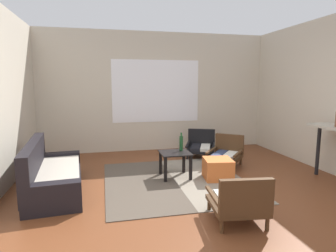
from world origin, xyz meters
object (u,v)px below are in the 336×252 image
ottoman_orange (218,169)px  armchair_corner (226,152)px  armchair_by_window (201,145)px  armchair_striped_foreground (239,201)px  couch (51,176)px  glass_bottle (181,143)px  coffee_table (175,158)px

ottoman_orange → armchair_corner: bearing=56.4°
armchair_by_window → ottoman_orange: armchair_by_window is taller
armchair_striped_foreground → armchair_corner: (0.81, 2.12, 0.00)m
couch → ottoman_orange: size_ratio=4.08×
armchair_corner → ottoman_orange: bearing=-123.6°
armchair_striped_foreground → glass_bottle: 1.82m
coffee_table → glass_bottle: bearing=40.4°
couch → armchair_corner: size_ratio=2.16×
armchair_by_window → glass_bottle: (-0.77, -1.17, 0.32)m
armchair_by_window → glass_bottle: bearing=-123.3°
glass_bottle → couch: bearing=-171.5°
coffee_table → armchair_striped_foreground: (0.30, -1.68, -0.07)m
armchair_striped_foreground → couch: bearing=145.9°
glass_bottle → armchair_corner: bearing=18.8°
couch → armchair_striped_foreground: 2.65m
couch → armchair_striped_foreground: couch is taller
armchair_striped_foreground → glass_bottle: glass_bottle is taller
armchair_by_window → armchair_corner: (0.21, -0.83, 0.03)m
armchair_by_window → glass_bottle: 1.43m
couch → glass_bottle: 2.07m
couch → armchair_by_window: (2.79, 1.47, 0.00)m
couch → glass_bottle: bearing=8.5°
coffee_table → armchair_by_window: size_ratio=0.60×
coffee_table → armchair_by_window: 1.57m
couch → armchair_corner: couch is taller
coffee_table → armchair_corner: armchair_corner is taller
couch → glass_bottle: same height
armchair_corner → glass_bottle: bearing=-161.2°
armchair_corner → armchair_by_window: bearing=104.4°
couch → armchair_striped_foreground: (2.20, -1.49, 0.03)m
armchair_striped_foreground → armchair_corner: armchair_striped_foreground is taller
armchair_corner → glass_bottle: (-0.98, -0.33, 0.30)m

